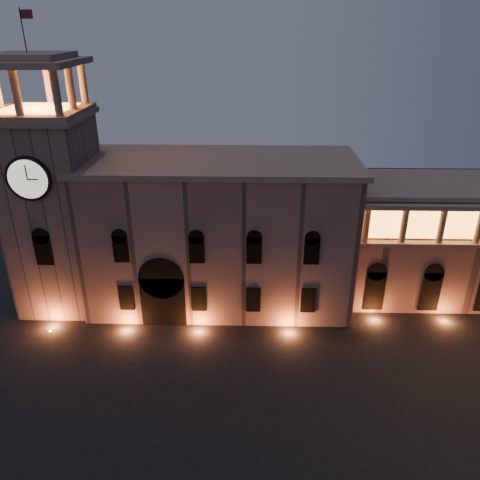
{
  "coord_description": "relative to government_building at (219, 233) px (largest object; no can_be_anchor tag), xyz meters",
  "views": [
    {
      "loc": [
        1.58,
        -27.76,
        31.05
      ],
      "look_at": [
        0.53,
        16.0,
        10.68
      ],
      "focal_mm": 35.0,
      "sensor_mm": 36.0,
      "label": 1
    }
  ],
  "objects": [
    {
      "name": "government_building",
      "position": [
        0.0,
        0.0,
        0.0
      ],
      "size": [
        30.8,
        12.8,
        17.6
      ],
      "color": "#846156",
      "rests_on": "ground"
    },
    {
      "name": "ground",
      "position": [
        2.08,
        -21.93,
        -8.77
      ],
      "size": [
        160.0,
        160.0,
        0.0
      ],
      "primitive_type": "plane",
      "color": "black",
      "rests_on": "ground"
    },
    {
      "name": "clock_tower",
      "position": [
        -18.42,
        -0.95,
        3.73
      ],
      "size": [
        9.8,
        9.8,
        32.4
      ],
      "color": "#846156",
      "rests_on": "ground"
    }
  ]
}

